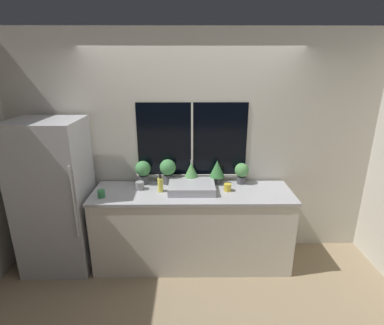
% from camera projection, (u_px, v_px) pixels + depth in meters
% --- Properties ---
extents(ground_plane, '(14.00, 14.00, 0.00)m').
position_uv_depth(ground_plane, '(193.00, 278.00, 3.40)').
color(ground_plane, '#937F60').
extents(wall_back, '(8.00, 0.09, 2.70)m').
position_uv_depth(wall_back, '(192.00, 147.00, 3.64)').
color(wall_back, beige).
rests_on(wall_back, ground_plane).
extents(wall_left, '(0.06, 7.00, 2.70)m').
position_uv_depth(wall_left, '(41.00, 133.00, 4.38)').
color(wall_left, beige).
rests_on(wall_left, ground_plane).
extents(wall_right, '(0.06, 7.00, 2.70)m').
position_uv_depth(wall_right, '(341.00, 132.00, 4.42)').
color(wall_right, beige).
rests_on(wall_right, ground_plane).
extents(counter, '(2.28, 0.65, 0.93)m').
position_uv_depth(counter, '(192.00, 227.00, 3.55)').
color(counter, silver).
rests_on(counter, ground_plane).
extents(refrigerator, '(0.75, 0.65, 1.76)m').
position_uv_depth(refrigerator, '(55.00, 197.00, 3.39)').
color(refrigerator, '#B7B7BC').
rests_on(refrigerator, ground_plane).
extents(sink, '(0.52, 0.46, 0.29)m').
position_uv_depth(sink, '(192.00, 187.00, 3.43)').
color(sink, '#ADADB2').
rests_on(sink, counter).
extents(potted_plant_far_left, '(0.18, 0.18, 0.29)m').
position_uv_depth(potted_plant_far_left, '(143.00, 170.00, 3.58)').
color(potted_plant_far_left, '#4C4C51').
rests_on(potted_plant_far_left, counter).
extents(potted_plant_left, '(0.19, 0.19, 0.31)m').
position_uv_depth(potted_plant_left, '(168.00, 169.00, 3.58)').
color(potted_plant_left, '#4C4C51').
rests_on(potted_plant_left, counter).
extents(potted_plant_center, '(0.16, 0.16, 0.27)m').
position_uv_depth(potted_plant_center, '(191.00, 172.00, 3.59)').
color(potted_plant_center, '#4C4C51').
rests_on(potted_plant_center, counter).
extents(potted_plant_right, '(0.18, 0.18, 0.29)m').
position_uv_depth(potted_plant_right, '(217.00, 170.00, 3.59)').
color(potted_plant_right, '#4C4C51').
rests_on(potted_plant_right, counter).
extents(potted_plant_far_right, '(0.17, 0.17, 0.26)m').
position_uv_depth(potted_plant_far_right, '(242.00, 172.00, 3.60)').
color(potted_plant_far_right, '#4C4C51').
rests_on(potted_plant_far_right, counter).
extents(soap_bottle, '(0.07, 0.07, 0.20)m').
position_uv_depth(soap_bottle, '(160.00, 185.00, 3.39)').
color(soap_bottle, '#DBD14C').
rests_on(soap_bottle, counter).
extents(mug_grey, '(0.10, 0.10, 0.09)m').
position_uv_depth(mug_grey, '(140.00, 186.00, 3.46)').
color(mug_grey, gray).
rests_on(mug_grey, counter).
extents(mug_yellow, '(0.08, 0.08, 0.09)m').
position_uv_depth(mug_yellow, '(227.00, 187.00, 3.42)').
color(mug_yellow, gold).
rests_on(mug_yellow, counter).
extents(mug_green, '(0.08, 0.08, 0.08)m').
position_uv_depth(mug_green, '(101.00, 194.00, 3.26)').
color(mug_green, '#38844C').
rests_on(mug_green, counter).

